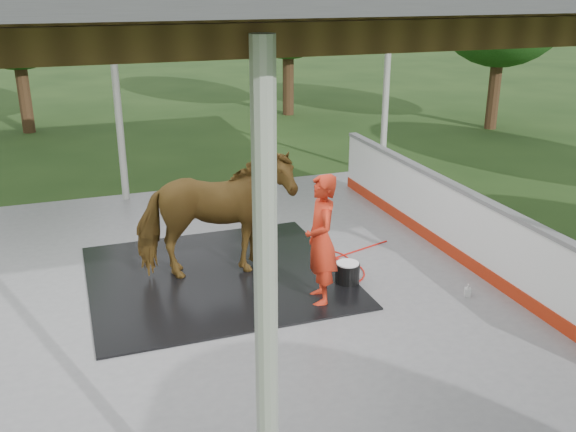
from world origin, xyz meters
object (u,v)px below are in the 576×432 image
object	(u,v)px
dasher_board	(460,225)
wash_bucket	(347,273)
handler	(321,240)
horse	(215,216)

from	to	relation	value
dasher_board	wash_bucket	world-z (taller)	dasher_board
wash_bucket	handler	bearing A→B (deg)	-147.30
dasher_board	handler	bearing A→B (deg)	-166.22
dasher_board	handler	world-z (taller)	handler
handler	wash_bucket	world-z (taller)	handler
handler	dasher_board	bearing A→B (deg)	113.35
dasher_board	wash_bucket	xyz separation A→B (m)	(-2.01, -0.27, -0.38)
horse	wash_bucket	world-z (taller)	horse
handler	wash_bucket	size ratio (longest dim) A/B	5.08
horse	wash_bucket	bearing A→B (deg)	-112.30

